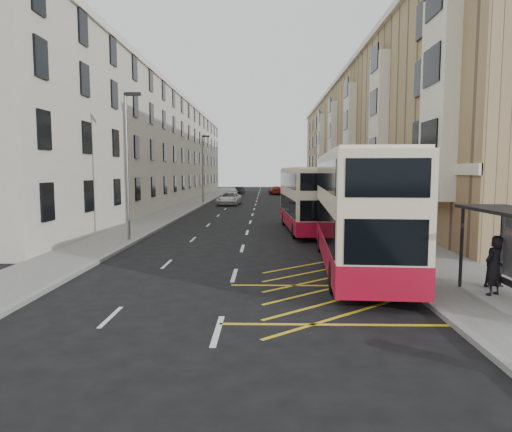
{
  "coord_description": "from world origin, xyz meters",
  "views": [
    {
      "loc": [
        1.18,
        -12.89,
        3.93
      ],
      "look_at": [
        0.73,
        8.59,
        1.8
      ],
      "focal_mm": 32.0,
      "sensor_mm": 36.0,
      "label": 1
    }
  ],
  "objects_px": {
    "pedestrian_far": "(413,254)",
    "car_silver": "(233,192)",
    "double_decker_rear": "(305,199)",
    "pedestrian_near": "(494,266)",
    "street_lamp_far": "(203,165)",
    "double_decker_front": "(357,211)",
    "car_dark": "(239,191)",
    "white_van": "(229,199)",
    "street_lamp_near": "(128,158)",
    "car_red": "(276,190)",
    "pedestrian_mid": "(498,262)"
  },
  "relations": [
    {
      "from": "car_red",
      "to": "pedestrian_mid",
      "type": "bearing_deg",
      "value": 88.74
    },
    {
      "from": "street_lamp_far",
      "to": "pedestrian_mid",
      "type": "relative_size",
      "value": 4.71
    },
    {
      "from": "pedestrian_mid",
      "to": "pedestrian_far",
      "type": "relative_size",
      "value": 0.96
    },
    {
      "from": "street_lamp_near",
      "to": "car_dark",
      "type": "relative_size",
      "value": 2.07
    },
    {
      "from": "pedestrian_far",
      "to": "car_red",
      "type": "xyz_separation_m",
      "value": [
        -3.48,
        60.16,
        -0.35
      ]
    },
    {
      "from": "street_lamp_near",
      "to": "pedestrian_near",
      "type": "bearing_deg",
      "value": -37.51
    },
    {
      "from": "white_van",
      "to": "car_red",
      "type": "relative_size",
      "value": 1.1
    },
    {
      "from": "street_lamp_far",
      "to": "car_silver",
      "type": "xyz_separation_m",
      "value": [
        2.46,
        14.88,
        -3.96
      ]
    },
    {
      "from": "white_van",
      "to": "car_dark",
      "type": "distance_m",
      "value": 23.78
    },
    {
      "from": "double_decker_rear",
      "to": "pedestrian_near",
      "type": "distance_m",
      "value": 16.51
    },
    {
      "from": "double_decker_front",
      "to": "car_silver",
      "type": "bearing_deg",
      "value": 103.36
    },
    {
      "from": "car_silver",
      "to": "car_dark",
      "type": "relative_size",
      "value": 1.03
    },
    {
      "from": "street_lamp_near",
      "to": "double_decker_front",
      "type": "distance_m",
      "value": 13.28
    },
    {
      "from": "pedestrian_far",
      "to": "car_red",
      "type": "distance_m",
      "value": 60.26
    },
    {
      "from": "pedestrian_far",
      "to": "car_silver",
      "type": "distance_m",
      "value": 54.85
    },
    {
      "from": "double_decker_rear",
      "to": "pedestrian_far",
      "type": "relative_size",
      "value": 5.9
    },
    {
      "from": "double_decker_rear",
      "to": "pedestrian_far",
      "type": "bearing_deg",
      "value": -82.31
    },
    {
      "from": "car_silver",
      "to": "car_red",
      "type": "height_order",
      "value": "car_red"
    },
    {
      "from": "car_dark",
      "to": "double_decker_front",
      "type": "bearing_deg",
      "value": -73.98
    },
    {
      "from": "white_van",
      "to": "pedestrian_far",
      "type": "bearing_deg",
      "value": -71.19
    },
    {
      "from": "double_decker_front",
      "to": "car_silver",
      "type": "distance_m",
      "value": 52.44
    },
    {
      "from": "white_van",
      "to": "car_dark",
      "type": "xyz_separation_m",
      "value": [
        -0.24,
        23.78,
        -0.09
      ]
    },
    {
      "from": "double_decker_rear",
      "to": "car_dark",
      "type": "height_order",
      "value": "double_decker_rear"
    },
    {
      "from": "car_silver",
      "to": "street_lamp_near",
      "type": "bearing_deg",
      "value": -94.29
    },
    {
      "from": "double_decker_front",
      "to": "pedestrian_near",
      "type": "xyz_separation_m",
      "value": [
        3.3,
        -4.31,
        -1.32
      ]
    },
    {
      "from": "double_decker_rear",
      "to": "pedestrian_far",
      "type": "height_order",
      "value": "double_decker_rear"
    },
    {
      "from": "pedestrian_far",
      "to": "white_van",
      "type": "height_order",
      "value": "pedestrian_far"
    },
    {
      "from": "pedestrian_far",
      "to": "car_dark",
      "type": "relative_size",
      "value": 0.46
    },
    {
      "from": "double_decker_rear",
      "to": "car_silver",
      "type": "bearing_deg",
      "value": 97.84
    },
    {
      "from": "car_dark",
      "to": "street_lamp_near",
      "type": "bearing_deg",
      "value": -85.32
    },
    {
      "from": "pedestrian_near",
      "to": "white_van",
      "type": "relative_size",
      "value": 0.34
    },
    {
      "from": "street_lamp_far",
      "to": "pedestrian_far",
      "type": "bearing_deg",
      "value": -71.97
    },
    {
      "from": "double_decker_rear",
      "to": "pedestrian_near",
      "type": "bearing_deg",
      "value": -77.59
    },
    {
      "from": "pedestrian_near",
      "to": "double_decker_rear",
      "type": "bearing_deg",
      "value": -105.76
    },
    {
      "from": "street_lamp_far",
      "to": "pedestrian_mid",
      "type": "distance_m",
      "value": 43.04
    },
    {
      "from": "street_lamp_far",
      "to": "pedestrian_near",
      "type": "bearing_deg",
      "value": -70.6
    },
    {
      "from": "white_van",
      "to": "pedestrian_near",
      "type": "bearing_deg",
      "value": -69.49
    },
    {
      "from": "street_lamp_far",
      "to": "pedestrian_far",
      "type": "relative_size",
      "value": 4.5
    },
    {
      "from": "double_decker_rear",
      "to": "white_van",
      "type": "xyz_separation_m",
      "value": [
        -6.79,
        22.89,
        -1.38
      ]
    },
    {
      "from": "pedestrian_near",
      "to": "pedestrian_far",
      "type": "distance_m",
      "value": 2.75
    },
    {
      "from": "pedestrian_far",
      "to": "double_decker_rear",
      "type": "bearing_deg",
      "value": -51.62
    },
    {
      "from": "street_lamp_far",
      "to": "double_decker_front",
      "type": "bearing_deg",
      "value": -73.11
    },
    {
      "from": "white_van",
      "to": "double_decker_front",
      "type": "bearing_deg",
      "value": -72.7
    },
    {
      "from": "pedestrian_mid",
      "to": "pedestrian_far",
      "type": "height_order",
      "value": "pedestrian_far"
    },
    {
      "from": "pedestrian_mid",
      "to": "car_silver",
      "type": "distance_m",
      "value": 56.46
    },
    {
      "from": "car_dark",
      "to": "pedestrian_mid",
      "type": "bearing_deg",
      "value": -70.87
    },
    {
      "from": "pedestrian_far",
      "to": "pedestrian_near",
      "type": "bearing_deg",
      "value": 157.94
    },
    {
      "from": "street_lamp_far",
      "to": "car_red",
      "type": "relative_size",
      "value": 1.69
    },
    {
      "from": "double_decker_rear",
      "to": "car_dark",
      "type": "distance_m",
      "value": 47.22
    },
    {
      "from": "pedestrian_near",
      "to": "car_red",
      "type": "distance_m",
      "value": 62.48
    }
  ]
}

